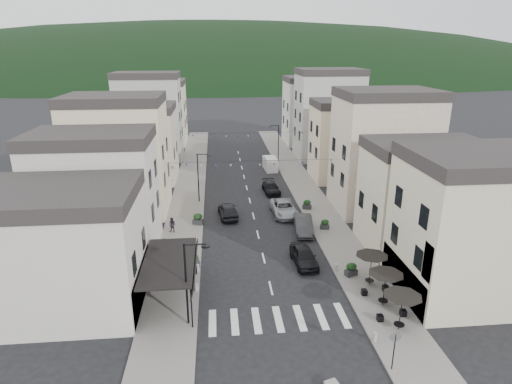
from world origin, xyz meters
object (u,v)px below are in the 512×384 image
at_px(pedestrian_a, 165,246).
at_px(parked_car_b, 303,225).
at_px(parked_car_e, 228,210).
at_px(parked_car_a, 304,256).
at_px(parked_car_d, 271,188).
at_px(parked_car_c, 284,208).
at_px(delivery_van, 270,163).
at_px(pedestrian_b, 172,225).

bearing_deg(pedestrian_a, parked_car_b, 1.35).
relative_size(parked_car_b, parked_car_e, 1.04).
relative_size(parked_car_a, parked_car_d, 0.97).
xyz_separation_m(parked_car_c, parked_car_d, (-0.43, 7.56, -0.10)).
height_order(parked_car_b, parked_car_d, parked_car_b).
distance_m(parked_car_c, parked_car_d, 7.57).
height_order(parked_car_c, delivery_van, delivery_van).
relative_size(parked_car_a, pedestrian_a, 2.95).
bearing_deg(pedestrian_a, parked_car_a, -27.53).
xyz_separation_m(parked_car_c, pedestrian_a, (-12.04, -8.69, 0.12)).
bearing_deg(parked_car_c, pedestrian_b, -164.10).
relative_size(parked_car_b, parked_car_d, 1.06).
bearing_deg(parked_car_e, parked_car_d, -132.82).
distance_m(parked_car_a, parked_car_d, 19.00).
relative_size(parked_car_b, delivery_van, 1.12).
bearing_deg(delivery_van, parked_car_a, -95.10).
relative_size(parked_car_c, pedestrian_b, 3.55).
bearing_deg(parked_car_e, delivery_van, -116.76).
height_order(delivery_van, pedestrian_a, delivery_van).
bearing_deg(parked_car_a, delivery_van, 84.87).
height_order(parked_car_d, pedestrian_b, pedestrian_b).
xyz_separation_m(parked_car_c, delivery_van, (0.82, 18.34, 0.23)).
height_order(parked_car_c, parked_car_e, parked_car_e).
bearing_deg(pedestrian_a, parked_car_d, 39.80).
xyz_separation_m(parked_car_b, parked_car_e, (-7.40, 4.76, -0.00)).
bearing_deg(parked_car_d, pedestrian_a, -129.49).
bearing_deg(parked_car_a, parked_car_e, 115.01).
relative_size(parked_car_d, delivery_van, 1.06).
xyz_separation_m(parked_car_c, pedestrian_b, (-11.86, -3.91, 0.13)).
distance_m(parked_car_a, parked_car_b, 6.66).
bearing_deg(pedestrian_b, parked_car_b, 20.08).
distance_m(parked_car_c, pedestrian_b, 12.49).
bearing_deg(parked_car_b, parked_car_c, 110.32).
relative_size(pedestrian_a, pedestrian_b, 0.98).
bearing_deg(parked_car_c, parked_car_a, -92.70).
relative_size(parked_car_d, pedestrian_b, 2.97).
bearing_deg(parked_car_e, parked_car_c, 175.24).
height_order(parked_car_d, pedestrian_a, pedestrian_a).
relative_size(delivery_van, pedestrian_a, 2.85).
bearing_deg(parked_car_b, parked_car_e, 153.65).
xyz_separation_m(pedestrian_a, pedestrian_b, (0.18, 4.79, 0.01)).
relative_size(parked_car_d, parked_car_e, 0.98).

